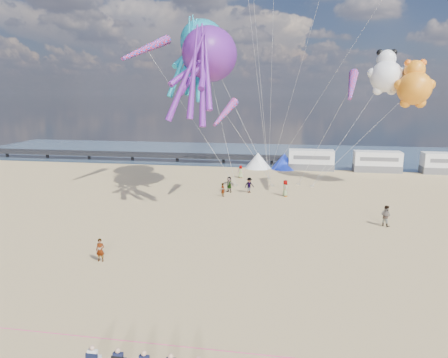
# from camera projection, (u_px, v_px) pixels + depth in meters

# --- Properties ---
(ground) EXTENTS (120.00, 120.00, 0.00)m
(ground) POSITION_uv_depth(u_px,v_px,m) (237.00, 296.00, 22.68)
(ground) COLOR tan
(ground) RESTS_ON ground
(water) EXTENTS (120.00, 120.00, 0.00)m
(water) POSITION_uv_depth(u_px,v_px,m) (275.00, 154.00, 75.74)
(water) COLOR #324861
(water) RESTS_ON ground
(pier) EXTENTS (60.00, 3.00, 0.50)m
(pier) POSITION_uv_depth(u_px,v_px,m) (110.00, 154.00, 69.33)
(pier) COLOR black
(pier) RESTS_ON ground
(motorhome_0) EXTENTS (6.60, 2.50, 3.00)m
(motorhome_0) POSITION_uv_depth(u_px,v_px,m) (311.00, 160.00, 60.01)
(motorhome_0) COLOR silver
(motorhome_0) RESTS_ON ground
(motorhome_1) EXTENTS (6.60, 2.50, 3.00)m
(motorhome_1) POSITION_uv_depth(u_px,v_px,m) (377.00, 161.00, 58.51)
(motorhome_1) COLOR silver
(motorhome_1) RESTS_ON ground
(motorhome_2) EXTENTS (6.60, 2.50, 3.00)m
(motorhome_2) POSITION_uv_depth(u_px,v_px,m) (447.00, 163.00, 57.01)
(motorhome_2) COLOR silver
(motorhome_2) RESTS_ON ground
(tent_white) EXTENTS (4.00, 4.00, 2.40)m
(tent_white) POSITION_uv_depth(u_px,v_px,m) (258.00, 160.00, 61.33)
(tent_white) COLOR white
(tent_white) RESTS_ON ground
(tent_blue) EXTENTS (4.00, 4.00, 2.40)m
(tent_blue) POSITION_uv_depth(u_px,v_px,m) (284.00, 161.00, 60.70)
(tent_blue) COLOR #1933CC
(tent_blue) RESTS_ON ground
(rope_line) EXTENTS (34.00, 0.03, 0.03)m
(rope_line) POSITION_uv_depth(u_px,v_px,m) (222.00, 351.00, 17.85)
(rope_line) COLOR #F2338C
(rope_line) RESTS_ON ground
(standing_person) EXTENTS (0.62, 0.43, 1.61)m
(standing_person) POSITION_uv_depth(u_px,v_px,m) (100.00, 250.00, 27.26)
(standing_person) COLOR tan
(standing_person) RESTS_ON ground
(beachgoer_0) EXTENTS (0.63, 0.42, 1.72)m
(beachgoer_0) POSITION_uv_depth(u_px,v_px,m) (241.00, 172.00, 54.28)
(beachgoer_0) COLOR #7F6659
(beachgoer_0) RESTS_ON ground
(beachgoer_2) EXTENTS (1.10, 1.03, 1.80)m
(beachgoer_2) POSITION_uv_depth(u_px,v_px,m) (249.00, 185.00, 46.08)
(beachgoer_2) COLOR #7F6659
(beachgoer_2) RESTS_ON ground
(beachgoer_4) EXTENTS (1.15, 0.95, 1.84)m
(beachgoer_4) POSITION_uv_depth(u_px,v_px,m) (229.00, 184.00, 46.40)
(beachgoer_4) COLOR #7F6659
(beachgoer_4) RESTS_ON ground
(beachgoer_5) EXTENTS (1.32, 1.37, 1.56)m
(beachgoer_5) POSITION_uv_depth(u_px,v_px,m) (223.00, 190.00, 44.42)
(beachgoer_5) COLOR #7F6659
(beachgoer_5) RESTS_ON ground
(beachgoer_6) EXTENTS (0.57, 0.75, 1.83)m
(beachgoer_6) POSITION_uv_depth(u_px,v_px,m) (285.00, 188.00, 44.55)
(beachgoer_6) COLOR #7F6659
(beachgoer_6) RESTS_ON ground
(beachgoer_7) EXTENTS (1.06, 1.04, 1.84)m
(beachgoer_7) POSITION_uv_depth(u_px,v_px,m) (386.00, 216.00, 34.55)
(beachgoer_7) COLOR #7F6659
(beachgoer_7) RESTS_ON ground
(sandbag_a) EXTENTS (0.50, 0.35, 0.22)m
(sandbag_a) POSITION_uv_depth(u_px,v_px,m) (236.00, 186.00, 49.40)
(sandbag_a) COLOR gray
(sandbag_a) RESTS_ON ground
(sandbag_b) EXTENTS (0.50, 0.35, 0.22)m
(sandbag_b) POSITION_uv_depth(u_px,v_px,m) (272.00, 186.00, 49.33)
(sandbag_b) COLOR gray
(sandbag_b) RESTS_ON ground
(sandbag_c) EXTENTS (0.50, 0.35, 0.22)m
(sandbag_c) POSITION_uv_depth(u_px,v_px,m) (312.00, 186.00, 49.06)
(sandbag_c) COLOR gray
(sandbag_c) RESTS_ON ground
(sandbag_d) EXTENTS (0.50, 0.35, 0.22)m
(sandbag_d) POSITION_uv_depth(u_px,v_px,m) (298.00, 184.00, 50.14)
(sandbag_d) COLOR gray
(sandbag_d) RESTS_ON ground
(sandbag_e) EXTENTS (0.50, 0.35, 0.22)m
(sandbag_e) POSITION_uv_depth(u_px,v_px,m) (269.00, 179.00, 53.36)
(sandbag_e) COLOR gray
(sandbag_e) RESTS_ON ground
(kite_octopus_teal) EXTENTS (4.74, 10.36, 11.67)m
(kite_octopus_teal) POSITION_uv_depth(u_px,v_px,m) (203.00, 43.00, 46.19)
(kite_octopus_teal) COLOR teal
(kite_octopus_purple) EXTENTS (7.29, 11.60, 12.30)m
(kite_octopus_purple) POSITION_uv_depth(u_px,v_px,m) (210.00, 54.00, 41.79)
(kite_octopus_purple) COLOR #631E8A
(kite_panda) EXTENTS (5.09, 4.88, 6.20)m
(kite_panda) POSITION_uv_depth(u_px,v_px,m) (386.00, 76.00, 46.51)
(kite_panda) COLOR white
(kite_teddy_orange) EXTENTS (4.56, 4.30, 6.34)m
(kite_teddy_orange) POSITION_uv_depth(u_px,v_px,m) (414.00, 88.00, 44.62)
(kite_teddy_orange) COLOR orange
(windsock_left) EXTENTS (3.90, 7.73, 7.87)m
(windsock_left) POSITION_uv_depth(u_px,v_px,m) (146.00, 49.00, 43.81)
(windsock_left) COLOR red
(windsock_mid) EXTENTS (2.12, 6.37, 6.29)m
(windsock_mid) POSITION_uv_depth(u_px,v_px,m) (352.00, 85.00, 41.07)
(windsock_mid) COLOR red
(windsock_right) EXTENTS (2.45, 4.67, 4.64)m
(windsock_right) POSITION_uv_depth(u_px,v_px,m) (225.00, 113.00, 40.37)
(windsock_right) COLOR red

